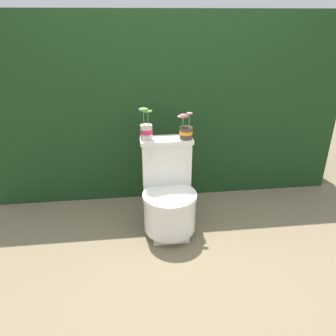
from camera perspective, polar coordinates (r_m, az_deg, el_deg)
The scene contains 5 objects.
ground_plane at distance 2.76m, azimuth 1.91°, elevation -11.44°, with size 12.00×12.00×0.00m, color #75664C.
hedge_backdrop at distance 3.33m, azimuth -0.56°, elevation 11.20°, with size 3.27×0.71×1.70m.
toilet at distance 2.65m, azimuth 0.11°, elevation -5.05°, with size 0.43×0.53×0.76m.
potted_plant_left at distance 2.57m, azimuth -3.82°, elevation 6.77°, with size 0.10×0.10×0.25m.
potted_plant_midleft at distance 2.58m, azimuth 3.10°, elevation 6.64°, with size 0.12×0.11×0.22m.
Camera 1 is at (-0.36, -2.20, 1.64)m, focal length 35.00 mm.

